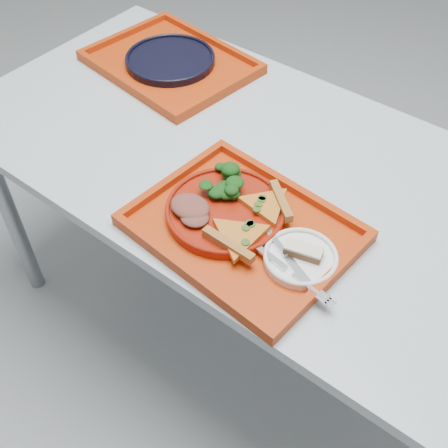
{
  "coord_description": "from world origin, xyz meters",
  "views": [
    {
      "loc": [
        0.57,
        -0.87,
        1.65
      ],
      "look_at": [
        0.08,
        -0.24,
        0.78
      ],
      "focal_mm": 45.0,
      "sensor_mm": 36.0,
      "label": 1
    }
  ],
  "objects_px": {
    "navy_plate": "(170,61)",
    "tray_far": "(171,65)",
    "dinner_plate": "(225,212)",
    "tray_main": "(243,231)",
    "dessert_bar": "(303,251)"
  },
  "relations": [
    {
      "from": "tray_far",
      "to": "tray_main",
      "type": "bearing_deg",
      "value": -27.91
    },
    {
      "from": "tray_main",
      "to": "navy_plate",
      "type": "xyz_separation_m",
      "value": [
        -0.56,
        0.4,
        0.01
      ]
    },
    {
      "from": "tray_far",
      "to": "dessert_bar",
      "type": "relative_size",
      "value": 5.47
    },
    {
      "from": "dinner_plate",
      "to": "dessert_bar",
      "type": "xyz_separation_m",
      "value": [
        0.2,
        -0.0,
        0.02
      ]
    },
    {
      "from": "dessert_bar",
      "to": "navy_plate",
      "type": "bearing_deg",
      "value": 135.88
    },
    {
      "from": "tray_far",
      "to": "dinner_plate",
      "type": "xyz_separation_m",
      "value": [
        0.5,
        -0.39,
        0.02
      ]
    },
    {
      "from": "dinner_plate",
      "to": "dessert_bar",
      "type": "height_order",
      "value": "dessert_bar"
    },
    {
      "from": "dessert_bar",
      "to": "dinner_plate",
      "type": "bearing_deg",
      "value": 164.16
    },
    {
      "from": "navy_plate",
      "to": "tray_far",
      "type": "bearing_deg",
      "value": 180.0
    },
    {
      "from": "tray_main",
      "to": "navy_plate",
      "type": "height_order",
      "value": "navy_plate"
    },
    {
      "from": "dinner_plate",
      "to": "navy_plate",
      "type": "height_order",
      "value": "dinner_plate"
    },
    {
      "from": "tray_far",
      "to": "dinner_plate",
      "type": "bearing_deg",
      "value": -30.04
    },
    {
      "from": "dinner_plate",
      "to": "dessert_bar",
      "type": "relative_size",
      "value": 3.16
    },
    {
      "from": "tray_main",
      "to": "dessert_bar",
      "type": "relative_size",
      "value": 5.47
    },
    {
      "from": "tray_far",
      "to": "dinner_plate",
      "type": "relative_size",
      "value": 1.73
    }
  ]
}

